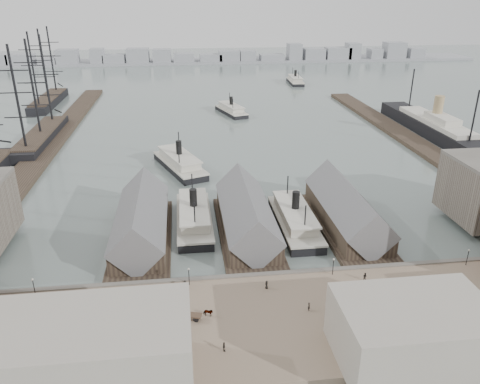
{
  "coord_description": "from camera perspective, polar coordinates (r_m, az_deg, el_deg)",
  "views": [
    {
      "loc": [
        -14.68,
        -87.56,
        56.65
      ],
      "look_at": [
        0.0,
        30.0,
        6.0
      ],
      "focal_mm": 35.0,
      "sensor_mm": 36.0,
      "label": 1
    }
  ],
  "objects": [
    {
      "name": "ground",
      "position": [
        105.32,
        2.05,
        -9.41
      ],
      "size": [
        900.0,
        900.0,
        0.0
      ],
      "primitive_type": "plane",
      "color": "slate",
      "rests_on": "ground"
    },
    {
      "name": "quay",
      "position": [
        88.75,
        4.16,
        -15.76
      ],
      "size": [
        180.0,
        30.0,
        2.0
      ],
      "primitive_type": "cube",
      "color": "#7A6652",
      "rests_on": "ground"
    },
    {
      "name": "seawall",
      "position": [
        100.39,
        2.53,
        -10.44
      ],
      "size": [
        180.0,
        1.2,
        2.3
      ],
      "primitive_type": "cube",
      "color": "#59544C",
      "rests_on": "ground"
    },
    {
      "name": "west_wharf",
      "position": [
        202.83,
        -22.16,
        5.44
      ],
      "size": [
        10.0,
        220.0,
        1.6
      ],
      "primitive_type": "cube",
      "color": "#2D231C",
      "rests_on": "ground"
    },
    {
      "name": "east_wharf",
      "position": [
        207.93,
        19.78,
        6.19
      ],
      "size": [
        10.0,
        180.0,
        1.6
      ],
      "primitive_type": "cube",
      "color": "#2D231C",
      "rests_on": "ground"
    },
    {
      "name": "ferry_shed_west",
      "position": [
        117.22,
        -11.93,
        -3.73
      ],
      "size": [
        14.0,
        42.0,
        12.6
      ],
      "color": "#2D231C",
      "rests_on": "ground"
    },
    {
      "name": "ferry_shed_center",
      "position": [
        117.59,
        0.79,
        -3.11
      ],
      "size": [
        14.0,
        42.0,
        12.6
      ],
      "color": "#2D231C",
      "rests_on": "ground"
    },
    {
      "name": "ferry_shed_east",
      "position": [
        123.56,
        12.84,
        -2.37
      ],
      "size": [
        14.0,
        42.0,
        12.6
      ],
      "color": "#2D231C",
      "rests_on": "ground"
    },
    {
      "name": "street_bldg_center",
      "position": [
        82.19,
        20.36,
        -15.74
      ],
      "size": [
        24.0,
        16.0,
        10.0
      ],
      "primitive_type": "cube",
      "color": "gray",
      "rests_on": "quay"
    },
    {
      "name": "street_bldg_west",
      "position": [
        75.42,
        -17.98,
        -18.4
      ],
      "size": [
        30.0,
        16.0,
        12.0
      ],
      "primitive_type": "cube",
      "color": "gray",
      "rests_on": "quay"
    },
    {
      "name": "lamp_post_far_w",
      "position": [
        100.53,
        -23.89,
        -10.2
      ],
      "size": [
        0.44,
        0.44,
        3.92
      ],
      "color": "black",
      "rests_on": "quay"
    },
    {
      "name": "lamp_post_near_w",
      "position": [
        95.85,
        -6.26,
        -9.82
      ],
      "size": [
        0.44,
        0.44,
        3.92
      ],
      "color": "black",
      "rests_on": "quay"
    },
    {
      "name": "lamp_post_near_e",
      "position": [
        100.34,
        11.31,
        -8.53
      ],
      "size": [
        0.44,
        0.44,
        3.92
      ],
      "color": "black",
      "rests_on": "quay"
    },
    {
      "name": "lamp_post_far_e",
      "position": [
        112.91,
        26.05,
        -6.83
      ],
      "size": [
        0.44,
        0.44,
        3.92
      ],
      "color": "black",
      "rests_on": "quay"
    },
    {
      "name": "far_shore",
      "position": [
        425.17,
        -5.58,
        15.92
      ],
      "size": [
        500.0,
        40.0,
        15.72
      ],
      "color": "gray",
      "rests_on": "ground"
    },
    {
      "name": "ferry_docked_west",
      "position": [
        123.75,
        -5.63,
        -2.92
      ],
      "size": [
        8.97,
        29.9,
        10.68
      ],
      "color": "black",
      "rests_on": "ground"
    },
    {
      "name": "ferry_docked_east",
      "position": [
        122.58,
        6.7,
        -3.24
      ],
      "size": [
        8.98,
        29.92,
        10.68
      ],
      "color": "black",
      "rests_on": "ground"
    },
    {
      "name": "ferry_open_near",
      "position": [
        163.31,
        -7.37,
        3.61
      ],
      "size": [
        19.33,
        31.76,
        10.89
      ],
      "rotation": [
        0.0,
        0.0,
        0.36
      ],
      "color": "black",
      "rests_on": "ground"
    },
    {
      "name": "ferry_open_mid",
      "position": [
        239.88,
        -1.08,
        10.01
      ],
      "size": [
        15.06,
        26.9,
        9.2
      ],
      "rotation": [
        0.0,
        0.0,
        0.3
      ],
      "color": "black",
      "rests_on": "ground"
    },
    {
      "name": "ferry_open_far",
      "position": [
        325.81,
        6.74,
        13.38
      ],
      "size": [
        9.14,
        26.79,
        9.45
      ],
      "rotation": [
        0.0,
        0.0,
        -0.05
      ],
      "color": "black",
      "rests_on": "ground"
    },
    {
      "name": "sailing_ship_mid",
      "position": [
        208.88,
        -23.09,
        6.38
      ],
      "size": [
        9.89,
        57.16,
        40.67
      ],
      "color": "black",
      "rests_on": "ground"
    },
    {
      "name": "sailing_ship_far",
      "position": [
        280.96,
        -22.31,
        10.42
      ],
      "size": [
        9.62,
        53.42,
        39.53
      ],
      "color": "black",
      "rests_on": "ground"
    },
    {
      "name": "ocean_steamer",
      "position": [
        217.68,
        22.69,
        7.28
      ],
      "size": [
        11.73,
        85.69,
        17.14
      ],
      "color": "black",
      "rests_on": "ground"
    },
    {
      "name": "horse_cart_left",
      "position": [
        91.68,
        -21.3,
        -14.69
      ],
      "size": [
        4.46,
        3.94,
        1.55
      ],
      "rotation": [
        0.0,
        0.0,
        0.9
      ],
      "color": "black",
      "rests_on": "quay"
    },
    {
      "name": "horse_cart_center",
      "position": [
        88.15,
        -4.44,
        -14.59
      ],
      "size": [
        4.97,
        2.46,
        1.57
      ],
      "rotation": [
        0.0,
        0.0,
        1.29
      ],
      "color": "black",
      "rests_on": "quay"
    },
    {
      "name": "horse_cart_right",
      "position": [
        92.76,
        13.58,
        -13.08
      ],
      "size": [
        4.6,
        1.64,
        1.65
      ],
      "rotation": [
        0.0,
        0.0,
        1.57
      ],
      "color": "black",
      "rests_on": "quay"
    },
    {
      "name": "pedestrian_0",
      "position": [
        95.42,
        -23.5,
        -13.4
      ],
      "size": [
        0.74,
        0.63,
        1.71
      ],
      "primitive_type": "imported",
      "rotation": [
        0.0,
        0.0,
        5.96
      ],
      "color": "black",
      "rests_on": "quay"
    },
    {
      "name": "pedestrian_1",
      "position": [
        90.38,
        -22.33,
        -15.47
      ],
      "size": [
        0.98,
        0.98,
        1.61
      ],
      "primitive_type": "imported",
      "rotation": [
        0.0,
        0.0,
        0.8
      ],
      "color": "black",
      "rests_on": "quay"
    },
    {
      "name": "pedestrian_2",
      "position": [
        96.06,
        -6.72,
        -11.1
      ],
      "size": [
        1.2,
        1.22,
        1.68
      ],
      "primitive_type": "imported",
      "rotation": [
        0.0,
        0.0,
        2.32
      ],
      "color": "black",
      "rests_on": "quay"
    },
    {
      "name": "pedestrian_3",
      "position": [
        81.18,
        -1.96,
        -18.33
      ],
      "size": [
        0.54,
        1.08,
        1.78
      ],
      "primitive_type": "imported",
      "rotation": [
        0.0,
        0.0,
        1.47
      ],
      "color": "black",
      "rests_on": "quay"
    },
    {
      "name": "pedestrian_4",
      "position": [
        95.4,
        3.26,
        -11.21
      ],
      "size": [
        0.7,
        0.94,
        1.74
      ],
      "primitive_type": "imported",
      "rotation": [
        0.0,
        0.0,
        4.9
      ],
      "color": "black",
      "rests_on": "quay"
    },
    {
      "name": "pedestrian_5",
      "position": [
        90.45,
        8.4,
        -13.64
      ],
      "size": [
        0.47,
        0.63,
        1.72
      ],
      "primitive_type": "imported",
      "rotation": [
        0.0,
        0.0,
        1.58
      ],
      "color": "black",
      "rests_on": "quay"
    },
    {
      "name": "pedestrian_6",
      "position": [
        100.99,
        14.97,
        -9.92
      ],
      "size": [
        1.07,
        1.08,
        1.76
      ],
      "primitive_type": "imported",
      "rotation": [
        0.0,
        0.0,
        2.3
      ],
      "color": "black",
      "rests_on": "quay"
    },
    {
      "name": "pedestrian_7",
      "position": [
        95.35,
        26.6,
        -14.09
      ],
      "size": [
        1.18,
        1.1,
        1.6
      ],
      "primitive_type": "imported",
      "rotation": [
        0.0,
        0.0,
        5.63
      ],
      "color": "black",
      "rests_on": "quay"
    },
    {
      "name": "pedestrian_8",
      "position": [
        106.33,
        25.51,
        -9.76
      ],
      "size": [
        0.6,
        1.11,
        1.8
      ],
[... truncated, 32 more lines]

